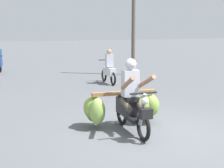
% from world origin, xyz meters
% --- Properties ---
extents(ground_plane, '(120.00, 120.00, 0.00)m').
position_xyz_m(ground_plane, '(0.00, 0.00, 0.00)').
color(ground_plane, '#56595E').
extents(motorbike_main_loaded, '(1.86, 1.90, 1.58)m').
position_xyz_m(motorbike_main_loaded, '(-0.42, 0.76, 0.51)').
color(motorbike_main_loaded, black).
rests_on(motorbike_main_loaded, ground).
extents(motorbike_distant_ahead_right, '(0.50, 1.62, 1.40)m').
position_xyz_m(motorbike_distant_ahead_right, '(1.78, 6.51, 0.57)').
color(motorbike_distant_ahead_right, black).
rests_on(motorbike_distant_ahead_right, ground).
extents(utility_pole, '(0.18, 0.18, 5.50)m').
position_xyz_m(utility_pole, '(3.95, 8.46, 2.75)').
color(utility_pole, brown).
rests_on(utility_pole, ground).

